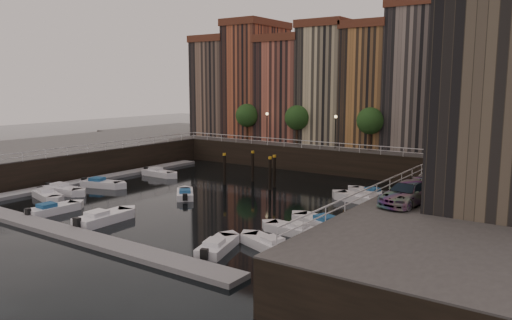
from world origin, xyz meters
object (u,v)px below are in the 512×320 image
Objects in this scene: car_a at (479,164)px; car_b at (467,171)px; mooring_pilings at (255,171)px; gangway at (425,179)px; boat_left_2 at (101,184)px; boat_left_1 at (63,190)px; corner_tower at (473,91)px; boat_left_0 at (47,195)px; car_c at (407,195)px.

car_a is 4.31m from car_b.
car_b is (21.58, -0.16, 2.14)m from mooring_pilings.
boat_left_2 is at bearing -154.12° from gangway.
boat_left_1 is at bearing -113.43° from boat_left_2.
boat_left_2 is (-29.96, -14.53, -1.55)m from gangway.
car_a is (21.63, 4.15, 2.15)m from mooring_pilings.
corner_tower is at bearing 113.69° from car_b.
corner_tower is 39.23m from boat_left_2.
car_c is (33.01, 5.02, 3.40)m from boat_left_0.
boat_left_0 is 40.28m from car_a.
mooring_pilings is 21.68m from car_b.
boat_left_2 is 1.02× the size of car_a.
corner_tower is at bearing 30.47° from boat_left_1.
car_c is at bearing -18.43° from boat_left_2.
car_c is at bearing 23.33° from boat_left_0.
boat_left_2 is 36.21m from car_b.
boat_left_0 is at bearing -156.59° from car_a.
mooring_pilings is 22.13m from car_a.
car_a is at bearing 6.50° from boat_left_2.
car_a is 0.91× the size of car_c.
gangway is at bearing 168.31° from car_a.
car_b reaches higher than gangway.
mooring_pilings is 1.22× the size of boat_left_2.
gangway is 1.61× the size of car_c.
car_c is at bearing -77.94° from gangway.
car_b reaches higher than boat_left_2.
car_b is 0.93× the size of car_c.
car_c is (-1.31, -15.77, -0.05)m from car_a.
corner_tower reaches higher than car_c.
car_a reaches higher than boat_left_2.
boat_left_2 is at bearing -151.52° from car_b.
gangway reaches higher than boat_left_1.
boat_left_2 is (-13.08, -10.06, -1.29)m from mooring_pilings.
mooring_pilings is 1.25× the size of car_a.
corner_tower is at bearing 14.32° from boat_left_2.
boat_left_2 is at bearing -174.27° from car_c.
car_b is at bearing 17.49° from boat_left_1.
corner_tower reaches higher than boat_left_1.
gangway is at bearing 10.12° from boat_left_2.
car_a is at bearing 23.23° from boat_left_1.
boat_left_2 reaches higher than boat_left_0.
gangway is 33.33m from boat_left_2.
mooring_pilings is 19.81m from boat_left_1.
boat_left_1 is at bearing -145.17° from corner_tower.
boat_left_1 reaches higher than boat_left_0.
mooring_pilings is at bearing -155.60° from corner_tower.
car_b is at bearing 92.11° from car_c.
boat_left_0 is 6.59m from boat_left_2.
gangway is 36.37m from boat_left_0.
car_a is 0.98× the size of car_b.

